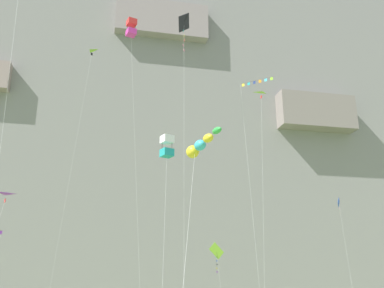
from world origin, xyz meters
The scene contains 11 objects.
cliff_face centered at (0.01, 64.84, 39.57)m, with size 180.00×32.20×79.15m.
kite_windsock_upper_left centered at (-2.44, 9.74, 10.59)m, with size 2.80×6.34×11.01m.
kite_diamond_low_left centered at (-0.90, 23.45, 27.81)m, with size 1.56×5.49×29.62m.
kite_delta_mid_left centered at (8.31, 26.13, 21.11)m, with size 2.16×1.97×22.30m.
kite_diamond_high_left centered at (22.98, 37.46, 12.06)m, with size 1.55×3.51×13.56m.
kite_delta_front_field centered at (-16.79, 26.99, 9.58)m, with size 1.52×3.70×9.96m.
kite_diamond_upper_mid centered at (5.63, 36.51, 6.05)m, with size 1.98×2.14×7.23m.
kite_delta_high_right centered at (-11.01, 35.75, 28.70)m, with size 2.61×3.75×30.82m.
kite_box_far_left centered at (-2.34, 24.08, 14.97)m, with size 1.62×5.80×16.02m.
kite_box_mid_center centered at (-6.12, 26.56, 28.92)m, with size 2.59×2.10×29.93m.
kite_banner_mid_right centered at (7.17, 25.22, 19.97)m, with size 3.35×4.34×23.56m.
Camera 1 is at (-7.70, -13.59, 3.09)m, focal length 39.45 mm.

